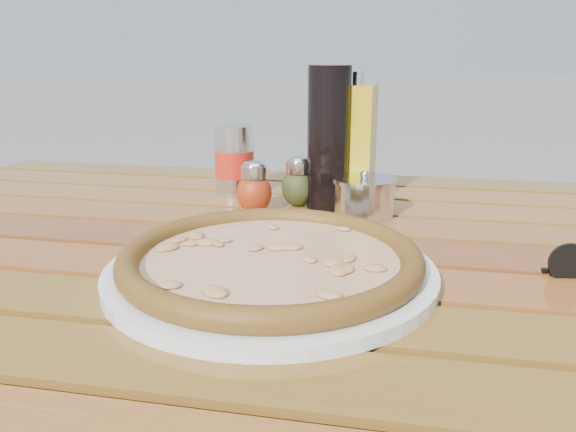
% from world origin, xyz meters
% --- Properties ---
extents(table, '(1.40, 0.90, 0.75)m').
position_xyz_m(table, '(0.00, -0.00, 0.67)').
color(table, '#33170B').
rests_on(table, ground).
extents(plate, '(0.44, 0.44, 0.01)m').
position_xyz_m(plate, '(0.01, -0.12, 0.76)').
color(plate, silver).
rests_on(plate, table).
extents(pizza, '(0.41, 0.41, 0.03)m').
position_xyz_m(pizza, '(0.01, -0.12, 0.77)').
color(pizza, beige).
rests_on(pizza, plate).
extents(pepper_shaker, '(0.07, 0.07, 0.08)m').
position_xyz_m(pepper_shaker, '(-0.08, 0.13, 0.79)').
color(pepper_shaker, '#AA3513').
rests_on(pepper_shaker, table).
extents(oregano_shaker, '(0.06, 0.06, 0.08)m').
position_xyz_m(oregano_shaker, '(-0.02, 0.18, 0.79)').
color(oregano_shaker, '#384019').
rests_on(oregano_shaker, table).
extents(dark_bottle, '(0.08, 0.08, 0.22)m').
position_xyz_m(dark_bottle, '(0.03, 0.18, 0.86)').
color(dark_bottle, black).
rests_on(dark_bottle, table).
extents(soda_can, '(0.08, 0.08, 0.12)m').
position_xyz_m(soda_can, '(-0.14, 0.23, 0.81)').
color(soda_can, silver).
rests_on(soda_can, table).
extents(olive_oil_cruet, '(0.06, 0.06, 0.21)m').
position_xyz_m(olive_oil_cruet, '(0.07, 0.21, 0.85)').
color(olive_oil_cruet, '#AF9412').
rests_on(olive_oil_cruet, table).
extents(parmesan_tin, '(0.10, 0.10, 0.07)m').
position_xyz_m(parmesan_tin, '(0.09, 0.14, 0.78)').
color(parmesan_tin, silver).
rests_on(parmesan_tin, table).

